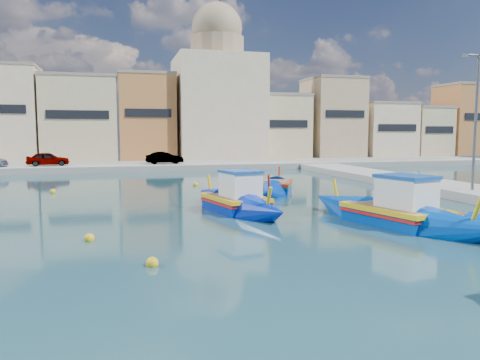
{
  "coord_description": "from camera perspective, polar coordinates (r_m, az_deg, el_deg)",
  "views": [
    {
      "loc": [
        -1.7,
        -15.96,
        3.74
      ],
      "look_at": [
        4.0,
        6.0,
        1.4
      ],
      "focal_mm": 35.0,
      "sensor_mm": 36.0,
      "label": 1
    }
  ],
  "objects": [
    {
      "name": "ground",
      "position": [
        16.48,
        -8.31,
        -7.29
      ],
      "size": [
        160.0,
        160.0,
        0.0
      ],
      "primitive_type": "plane",
      "color": "#14313D",
      "rests_on": "ground"
    },
    {
      "name": "north_quay",
      "position": [
        48.11,
        -12.5,
        1.65
      ],
      "size": [
        80.0,
        8.0,
        0.6
      ],
      "primitive_type": "cube",
      "color": "gray",
      "rests_on": "ground"
    },
    {
      "name": "north_townhouses",
      "position": [
        55.97,
        -5.99,
        7.14
      ],
      "size": [
        83.2,
        7.87,
        10.19
      ],
      "color": "#C6B689",
      "rests_on": "ground"
    },
    {
      "name": "church_block",
      "position": [
        57.36,
        -2.78,
        10.55
      ],
      "size": [
        10.0,
        10.0,
        19.1
      ],
      "color": "beige",
      "rests_on": "ground"
    },
    {
      "name": "quay_street_lamp",
      "position": [
        29.14,
        26.71,
        6.44
      ],
      "size": [
        1.18,
        0.16,
        8.0
      ],
      "color": "#595B60",
      "rests_on": "ground"
    },
    {
      "name": "parked_cars",
      "position": [
        46.87,
        -21.51,
        2.38
      ],
      "size": [
        20.1,
        1.86,
        1.28
      ],
      "color": "#4C1919",
      "rests_on": "north_quay"
    },
    {
      "name": "luzzu_turquoise_cabin",
      "position": [
        19.93,
        18.37,
        -4.11
      ],
      "size": [
        4.7,
        10.09,
        3.17
      ],
      "color": "#003DA9",
      "rests_on": "ground"
    },
    {
      "name": "luzzu_blue_cabin",
      "position": [
        22.15,
        -0.49,
        -2.87
      ],
      "size": [
        3.97,
        8.75,
        3.01
      ],
      "color": "#0020A5",
      "rests_on": "ground"
    },
    {
      "name": "luzzu_cyan_mid",
      "position": [
        29.2,
        4.22,
        -0.99
      ],
      "size": [
        5.17,
        8.16,
        2.4
      ],
      "color": "#002EA4",
      "rests_on": "ground"
    },
    {
      "name": "luzzu_blue_south",
      "position": [
        19.73,
        23.34,
        -4.83
      ],
      "size": [
        4.23,
        8.0,
        2.26
      ],
      "color": "#003AA7",
      "rests_on": "ground"
    },
    {
      "name": "mooring_buoys",
      "position": [
        22.37,
        -3.07,
        -3.53
      ],
      "size": [
        18.28,
        19.61,
        0.36
      ],
      "color": "yellow",
      "rests_on": "ground"
    }
  ]
}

